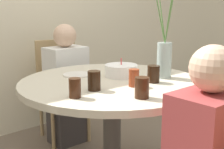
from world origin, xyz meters
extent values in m
cylinder|color=beige|center=(0.00, 0.00, 0.74)|extent=(1.20, 1.20, 0.04)
cylinder|color=#4C4742|center=(0.00, 0.00, 0.37)|extent=(0.12, 0.12, 0.69)
cube|color=tan|center=(0.19, 0.89, 0.44)|extent=(0.47, 0.47, 0.04)
cube|color=tan|center=(0.23, 1.07, 0.69)|extent=(0.38, 0.11, 0.46)
cylinder|color=tan|center=(-0.01, 0.76, 0.21)|extent=(0.03, 0.03, 0.42)
cylinder|color=tan|center=(0.32, 0.69, 0.21)|extent=(0.03, 0.03, 0.42)
cylinder|color=tan|center=(0.06, 1.09, 0.21)|extent=(0.03, 0.03, 0.42)
cylinder|color=tan|center=(0.39, 1.02, 0.21)|extent=(0.03, 0.03, 0.42)
cylinder|color=white|center=(0.12, 0.05, 0.80)|extent=(0.22, 0.22, 0.08)
cylinder|color=#E54C4C|center=(0.12, 0.05, 0.86)|extent=(0.01, 0.01, 0.04)
cylinder|color=#9EB2AD|center=(0.32, -0.17, 0.87)|extent=(0.10, 0.10, 0.24)
cylinder|color=#4C7538|center=(0.40, -0.14, 1.18)|extent=(0.16, 0.06, 0.39)
cylinder|color=#4C7538|center=(0.30, -0.13, 1.17)|extent=(0.04, 0.09, 0.36)
cylinder|color=#4C7538|center=(0.35, -0.10, 1.18)|extent=(0.07, 0.14, 0.38)
cylinder|color=#4C7538|center=(0.31, -0.21, 1.23)|extent=(0.03, 0.10, 0.47)
cylinder|color=silver|center=(-0.08, 0.27, 0.76)|extent=(0.20, 0.20, 0.01)
cylinder|color=#33190C|center=(-0.14, -0.40, 0.81)|extent=(0.08, 0.08, 0.11)
cylinder|color=black|center=(-0.23, -0.11, 0.81)|extent=(0.07, 0.07, 0.11)
cylinder|color=#33190C|center=(-0.40, -0.16, 0.81)|extent=(0.06, 0.06, 0.11)
cylinder|color=maroon|center=(0.00, -0.20, 0.81)|extent=(0.06, 0.06, 0.11)
cylinder|color=black|center=(0.17, -0.21, 0.81)|extent=(0.08, 0.08, 0.11)
cube|color=#383333|center=(0.17, 0.81, 0.23)|extent=(0.31, 0.24, 0.46)
cube|color=white|center=(0.17, 0.81, 0.67)|extent=(0.34, 0.24, 0.42)
sphere|color=#D1A889|center=(0.17, 0.81, 0.98)|extent=(0.20, 0.20, 0.20)
cube|color=#993838|center=(-0.16, -0.81, 0.67)|extent=(0.34, 0.24, 0.42)
sphere|color=#D1A889|center=(-0.16, -0.81, 0.98)|extent=(0.20, 0.20, 0.20)
camera|label=1|loc=(-1.30, -1.48, 1.23)|focal=50.00mm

